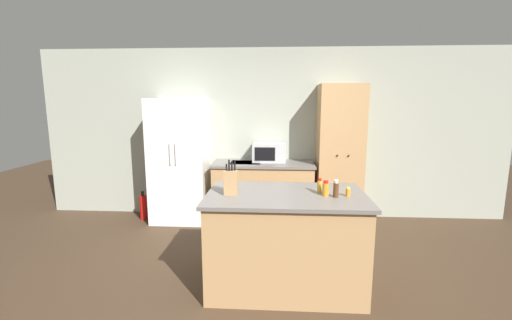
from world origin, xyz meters
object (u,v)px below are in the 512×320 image
knife_block (231,182)px  spice_bottle_green_herb (320,186)px  microwave (269,152)px  spice_bottle_tall_dark (326,189)px  spice_bottle_amber_oil (348,192)px  fire_extinguisher (143,207)px  refrigerator (180,161)px  spice_bottle_short_red (336,189)px  pantry_cabinet (339,155)px

knife_block → spice_bottle_green_herb: (0.84, 0.12, -0.06)m
microwave → spice_bottle_tall_dark: microwave is taller
spice_bottle_amber_oil → fire_extinguisher: 3.37m
spice_bottle_green_herb → fire_extinguisher: 3.11m
refrigerator → knife_block: size_ratio=5.47×
spice_bottle_short_red → spice_bottle_amber_oil: size_ratio=1.89×
fire_extinguisher → spice_bottle_short_red: bearing=-35.7°
spice_bottle_tall_dark → spice_bottle_amber_oil: size_ratio=1.68×
pantry_cabinet → spice_bottle_amber_oil: 1.92m
refrigerator → spice_bottle_tall_dark: 2.67m
spice_bottle_amber_oil → spice_bottle_green_herb: 0.27m
pantry_cabinet → spice_bottle_green_herb: 1.86m
spice_bottle_tall_dark → fire_extinguisher: bearing=144.0°
microwave → spice_bottle_amber_oil: (0.78, -1.97, -0.07)m
spice_bottle_tall_dark → knife_block: bearing=-178.8°
refrigerator → spice_bottle_amber_oil: 2.83m
refrigerator → spice_bottle_amber_oil: (2.12, -1.86, 0.06)m
pantry_cabinet → knife_block: (-1.34, -1.92, 0.04)m
microwave → spice_bottle_short_red: size_ratio=3.00×
pantry_cabinet → spice_bottle_amber_oil: bearing=-97.5°
pantry_cabinet → spice_bottle_amber_oil: (-0.25, -1.90, -0.04)m
pantry_cabinet → fire_extinguisher: bearing=-178.6°
pantry_cabinet → spice_bottle_tall_dark: pantry_cabinet is taller
refrigerator → spice_bottle_short_red: (2.00, -1.90, 0.09)m
pantry_cabinet → knife_block: bearing=-125.0°
refrigerator → spice_bottle_green_herb: refrigerator is taller
spice_bottle_green_herb → spice_bottle_short_red: bearing=-48.8°
spice_bottle_short_red → fire_extinguisher: 3.30m
microwave → knife_block: knife_block is taller
microwave → spice_bottle_green_herb: microwave is taller
microwave → fire_extinguisher: (-1.93, -0.14, -0.85)m
pantry_cabinet → microwave: 1.03m
spice_bottle_tall_dark → fire_extinguisher: size_ratio=0.33×
spice_bottle_tall_dark → refrigerator: bearing=135.9°
spice_bottle_green_herb → pantry_cabinet: bearing=74.4°
spice_bottle_green_herb → microwave: bearing=106.0°
spice_bottle_amber_oil → refrigerator: bearing=138.7°
knife_block → spice_bottle_short_red: 0.98m
spice_bottle_tall_dark → spice_bottle_short_red: (0.09, -0.04, 0.01)m
refrigerator → spice_bottle_amber_oil: bearing=-41.3°
knife_block → spice_bottle_amber_oil: bearing=0.6°
knife_block → spice_bottle_short_red: bearing=-1.4°
spice_bottle_green_herb → spice_bottle_amber_oil: bearing=-24.5°
fire_extinguisher → spice_bottle_tall_dark: bearing=-36.0°
pantry_cabinet → spice_bottle_amber_oil: pantry_cabinet is taller
refrigerator → knife_block: bearing=-61.2°
spice_bottle_short_red → microwave: bearing=108.3°
spice_bottle_short_red → spice_bottle_amber_oil: 0.13m
pantry_cabinet → refrigerator: bearing=-179.0°
pantry_cabinet → microwave: size_ratio=4.16×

